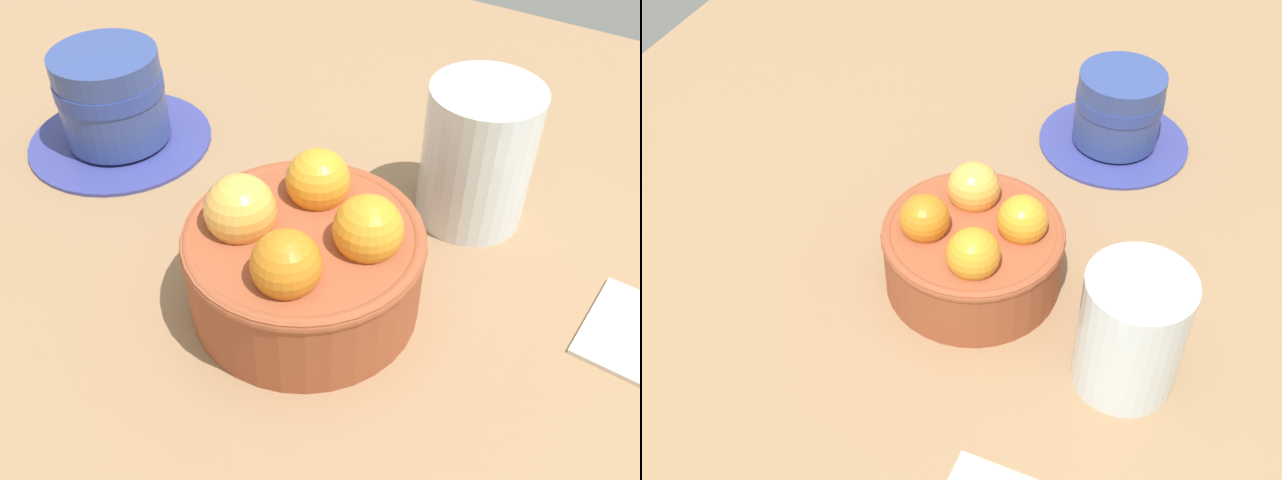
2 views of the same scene
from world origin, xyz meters
The scene contains 4 objects.
ground_plane centered at (0.00, 0.00, -2.18)cm, with size 158.47×94.24×4.36cm, color #997551.
terracotta_bowl centered at (0.03, 0.00, 3.82)cm, with size 14.35×14.35×8.88cm.
coffee_cup centered at (22.20, -6.72, 3.64)cm, with size 14.53×14.53×7.85cm.
water_glass centered at (-5.15, -13.45, 5.02)cm, with size 7.50×7.50×10.03cm, color silver.
Camera 1 is at (-16.93, 25.04, 32.88)cm, focal length 39.68 mm.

